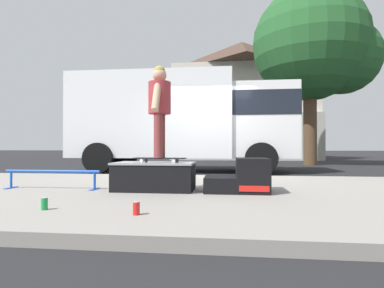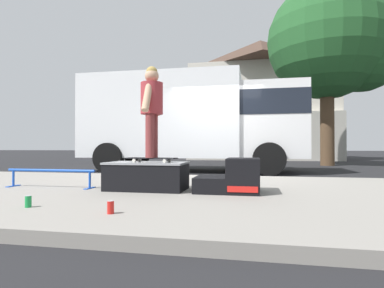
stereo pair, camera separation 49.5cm
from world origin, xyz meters
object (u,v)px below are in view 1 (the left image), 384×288
box_truck (184,118)px  street_tree_main (317,47)px  skater_kid (160,103)px  soda_can_b (44,204)px  soda_can (136,208)px  kicker_ramp (242,178)px  skate_box (155,175)px  skateboard (160,159)px  grind_rail (52,174)px

box_truck → street_tree_main: size_ratio=0.90×
box_truck → street_tree_main: bearing=37.6°
skater_kid → box_truck: (-0.38, 5.32, 0.28)m
skater_kid → soda_can_b: skater_kid is taller
soda_can → kicker_ramp: bearing=57.6°
skate_box → soda_can_b: bearing=-116.6°
skateboard → soda_can_b: 1.84m
soda_can → soda_can_b: (-1.01, 0.13, 0.00)m
kicker_ramp → grind_rail: size_ratio=0.60×
skateboard → skater_kid: bearing=-99.5°
skate_box → soda_can: size_ratio=9.46×
grind_rail → skater_kid: 2.00m
street_tree_main → skateboard: bearing=-117.5°
skate_box → box_truck: 5.50m
grind_rail → skater_kid: skater_kid is taller
grind_rail → skateboard: bearing=1.5°
skater_kid → street_tree_main: (4.87, 9.37, 3.69)m
grind_rail → skate_box: bearing=1.5°
street_tree_main → skater_kid: bearing=-117.5°
skateboard → box_truck: 5.45m
soda_can_b → street_tree_main: street_tree_main is taller
kicker_ramp → grind_rail: kicker_ramp is taller
grind_rail → skateboard: skateboard is taller
kicker_ramp → grind_rail: 2.91m
grind_rail → box_truck: size_ratio=0.22×
skate_box → street_tree_main: (4.94, 9.37, 4.77)m
skateboard → soda_can: size_ratio=6.33×
skateboard → grind_rail: bearing=-178.5°
skate_box → kicker_ramp: 1.30m
grind_rail → soda_can_b: grind_rail is taller
skate_box → kicker_ramp: kicker_ramp is taller
soda_can_b → street_tree_main: (5.72, 10.94, 4.93)m
skater_kid → kicker_ramp: bearing=-0.1°
box_truck → soda_can: bearing=-85.6°
soda_can_b → street_tree_main: 13.30m
box_truck → skater_kid: bearing=-85.9°
grind_rail → soda_can: (1.84, -1.65, -0.16)m
soda_can_b → kicker_ramp: bearing=37.0°
street_tree_main → grind_rail: bearing=-124.8°
soda_can_b → box_truck: bearing=86.1°
skater_kid → soda_can_b: size_ratio=11.01×
kicker_ramp → soda_can_b: kicker_ramp is taller
grind_rail → box_truck: box_truck is taller
soda_can → street_tree_main: bearing=66.9°
street_tree_main → box_truck: bearing=-142.4°
kicker_ramp → skate_box: bearing=180.0°
grind_rail → street_tree_main: bearing=55.2°
skateboard → street_tree_main: 11.48m
skateboard → skater_kid: skater_kid is taller
skater_kid → soda_can_b: (-0.86, -1.57, -1.24)m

